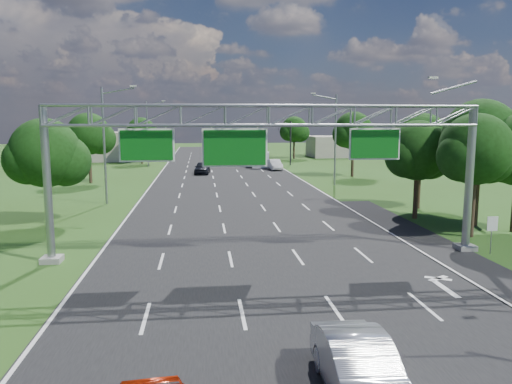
{
  "coord_description": "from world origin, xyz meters",
  "views": [
    {
      "loc": [
        -3.25,
        -13.94,
        7.32
      ],
      "look_at": [
        -0.02,
        15.43,
        2.99
      ],
      "focal_mm": 35.0,
      "sensor_mm": 36.0,
      "label": 1
    }
  ],
  "objects": [
    {
      "name": "traffic_signal",
      "position": [
        7.48,
        65.0,
        5.17
      ],
      "size": [
        12.21,
        0.24,
        7.0
      ],
      "color": "black",
      "rests_on": "ground"
    },
    {
      "name": "sign_gantry",
      "position": [
        0.33,
        12.0,
        6.89
      ],
      "size": [
        23.5,
        1.0,
        9.56
      ],
      "color": "gray",
      "rests_on": "ground"
    },
    {
      "name": "streetlight_r_mid",
      "position": [
        11.3,
        40.0,
        5.58
      ],
      "size": [
        2.97,
        0.22,
        10.16
      ],
      "color": "gray",
      "rests_on": "ground"
    },
    {
      "name": "ground",
      "position": [
        0.0,
        30.0,
        0.0
      ],
      "size": [
        220.0,
        220.0,
        0.0
      ],
      "primitive_type": "plane",
      "color": "#284715",
      "rests_on": "ground"
    },
    {
      "name": "building_left",
      "position": [
        -22.0,
        78.0,
        2.5
      ],
      "size": [
        14.0,
        10.0,
        5.0
      ],
      "primitive_type": "cube",
      "color": "#9D9484",
      "rests_on": "ground"
    },
    {
      "name": "car_queue_a",
      "position": [
        -3.1,
        54.73,
        0.58
      ],
      "size": [
        1.7,
        4.05,
        1.17
      ],
      "primitive_type": "imported",
      "rotation": [
        0.0,
        0.0,
        -0.02
      ],
      "color": "white",
      "rests_on": "ground"
    },
    {
      "name": "streetlight_l_near",
      "position": [
        -11.3,
        30.0,
        5.58
      ],
      "size": [
        2.97,
        0.22,
        10.16
      ],
      "color": "gray",
      "rests_on": "ground"
    },
    {
      "name": "regulatory_sign",
      "position": [
        12.4,
        10.98,
        1.51
      ],
      "size": [
        0.6,
        0.08,
        2.1
      ],
      "color": "gray",
      "rests_on": "ground"
    },
    {
      "name": "tree_verge_la",
      "position": [
        -13.92,
        22.04,
        4.76
      ],
      "size": [
        5.76,
        4.8,
        7.4
      ],
      "color": "#2D2116",
      "rests_on": "ground"
    },
    {
      "name": "tree_verge_rd",
      "position": [
        16.08,
        48.04,
        5.63
      ],
      "size": [
        5.76,
        4.8,
        8.28
      ],
      "color": "#2D2116",
      "rests_on": "ground"
    },
    {
      "name": "streetlight_l_far",
      "position": [
        -11.3,
        65.0,
        5.58
      ],
      "size": [
        2.97,
        0.22,
        10.16
      ],
      "color": "gray",
      "rests_on": "ground"
    },
    {
      "name": "silver_sedan",
      "position": [
        0.81,
        -2.05,
        0.81
      ],
      "size": [
        1.79,
        4.95,
        1.62
      ],
      "primitive_type": "imported",
      "rotation": [
        0.0,
        0.0,
        -0.02
      ],
      "color": "silver",
      "rests_on": "ground"
    },
    {
      "name": "car_queue_b",
      "position": [
        1.04,
        67.19,
        0.57
      ],
      "size": [
        1.91,
        4.09,
        1.13
      ],
      "primitive_type": "imported",
      "rotation": [
        0.0,
        0.0,
        -0.01
      ],
      "color": "black",
      "rests_on": "ground"
    },
    {
      "name": "tree_cluster_right",
      "position": [
        14.8,
        19.19,
        5.31
      ],
      "size": [
        9.91,
        14.6,
        8.68
      ],
      "color": "#2D2116",
      "rests_on": "ground"
    },
    {
      "name": "car_queue_d",
      "position": [
        7.35,
        57.66,
        0.75
      ],
      "size": [
        1.88,
        4.64,
        1.5
      ],
      "primitive_type": "imported",
      "rotation": [
        0.0,
        0.0,
        0.07
      ],
      "color": "silver",
      "rests_on": "ground"
    },
    {
      "name": "box_truck",
      "position": [
        5.71,
        64.51,
        1.64
      ],
      "size": [
        3.45,
        9.29,
        3.41
      ],
      "rotation": [
        0.0,
        0.0,
        -0.14
      ],
      "color": "white",
      "rests_on": "ground"
    },
    {
      "name": "tree_verge_re",
      "position": [
        14.08,
        78.04,
        5.2
      ],
      "size": [
        5.76,
        4.8,
        7.84
      ],
      "color": "#2D2116",
      "rests_on": "ground"
    },
    {
      "name": "car_queue_c",
      "position": [
        -3.15,
        53.35,
        0.81
      ],
      "size": [
        2.32,
        4.89,
        1.62
      ],
      "primitive_type": "imported",
      "rotation": [
        0.0,
        0.0,
        -0.09
      ],
      "color": "black",
      "rests_on": "ground"
    },
    {
      "name": "building_right",
      "position": [
        24.0,
        82.0,
        2.0
      ],
      "size": [
        12.0,
        9.0,
        4.0
      ],
      "primitive_type": "cube",
      "color": "#9D9484",
      "rests_on": "ground"
    },
    {
      "name": "tree_verge_lb",
      "position": [
        -15.92,
        45.04,
        5.41
      ],
      "size": [
        5.76,
        4.8,
        8.06
      ],
      "color": "#2D2116",
      "rests_on": "ground"
    },
    {
      "name": "tree_verge_lc",
      "position": [
        -12.92,
        70.04,
        4.98
      ],
      "size": [
        5.76,
        4.8,
        7.62
      ],
      "color": "#2D2116",
      "rests_on": "ground"
    },
    {
      "name": "road_flare",
      "position": [
        10.2,
        14.0,
        0.0
      ],
      "size": [
        3.0,
        30.0,
        0.02
      ],
      "primitive_type": "cube",
      "color": "black",
      "rests_on": "ground"
    },
    {
      "name": "road",
      "position": [
        0.0,
        30.0,
        0.0
      ],
      "size": [
        18.0,
        180.0,
        0.02
      ],
      "primitive_type": "cube",
      "color": "black",
      "rests_on": "ground"
    }
  ]
}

